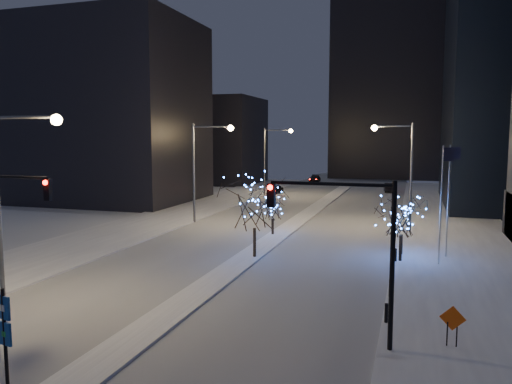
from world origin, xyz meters
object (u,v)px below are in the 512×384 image
at_px(wayfinding_sign, 4,328).
at_px(car_near, 275,189).
at_px(street_lamp_w_mid, 203,159).
at_px(car_far, 315,179).
at_px(street_lamp_east, 402,161).
at_px(holiday_tree_median_near, 255,203).
at_px(street_lamp_w_far, 271,152).
at_px(traffic_signal_east, 353,235).
at_px(car_mid, 389,187).
at_px(holiday_tree_median_far, 273,205).
at_px(street_lamp_w_near, 13,179).
at_px(construction_sign, 452,322).
at_px(holiday_tree_plaza_near, 401,215).
at_px(holiday_tree_plaza_far, 402,219).

bearing_deg(wayfinding_sign, car_near, 108.04).
height_order(street_lamp_w_mid, car_far, street_lamp_w_mid).
height_order(street_lamp_east, holiday_tree_median_near, street_lamp_east).
distance_m(street_lamp_east, car_far, 49.16).
bearing_deg(street_lamp_w_far, car_far, 85.11).
xyz_separation_m(traffic_signal_east, car_mid, (-1.33, 61.22, -4.04)).
bearing_deg(car_near, holiday_tree_median_far, -67.93).
height_order(street_lamp_w_far, street_lamp_east, same).
xyz_separation_m(street_lamp_east, car_mid, (-2.47, 32.22, -5.73)).
bearing_deg(street_lamp_east, traffic_signal_east, -92.26).
distance_m(car_near, wayfinding_sign, 60.90).
distance_m(street_lamp_w_mid, car_near, 28.11).
xyz_separation_m(street_lamp_w_near, car_near, (-0.06, 52.50, -5.85)).
distance_m(street_lamp_w_near, holiday_tree_median_near, 15.73).
distance_m(car_mid, construction_sign, 60.37).
bearing_deg(street_lamp_w_mid, traffic_signal_east, -55.49).
bearing_deg(street_lamp_w_mid, street_lamp_w_near, -90.00).
bearing_deg(holiday_tree_median_near, traffic_signal_east, -57.69).
bearing_deg(street_lamp_w_near, car_mid, 74.63).
bearing_deg(car_near, car_mid, 32.04).
xyz_separation_m(street_lamp_w_far, car_far, (2.03, 23.77, -5.82)).
height_order(traffic_signal_east, holiday_tree_median_near, traffic_signal_east).
height_order(holiday_tree_plaza_near, holiday_tree_plaza_far, holiday_tree_plaza_near).
distance_m(car_mid, wayfinding_sign, 68.89).
xyz_separation_m(car_near, car_far, (2.09, 21.28, 0.03)).
bearing_deg(holiday_tree_plaza_near, holiday_tree_median_near, -169.06).
bearing_deg(street_lamp_w_near, street_lamp_w_far, 90.00).
bearing_deg(street_lamp_east, wayfinding_sign, -108.56).
relative_size(traffic_signal_east, holiday_tree_median_far, 1.75).
bearing_deg(construction_sign, car_mid, 103.50).
distance_m(traffic_signal_east, wayfinding_sign, 13.23).
xyz_separation_m(car_near, wayfinding_sign, (7.00, -60.47, 1.54)).
relative_size(holiday_tree_median_far, wayfinding_sign, 1.12).
bearing_deg(car_near, street_lamp_w_far, -81.57).
bearing_deg(holiday_tree_plaza_near, traffic_signal_east, -95.83).
height_order(traffic_signal_east, car_mid, traffic_signal_east).
height_order(holiday_tree_plaza_far, wayfinding_sign, holiday_tree_plaza_far).
xyz_separation_m(street_lamp_w_far, holiday_tree_median_near, (9.44, -37.66, -2.50)).
height_order(street_lamp_w_far, car_far, street_lamp_w_far).
xyz_separation_m(holiday_tree_plaza_far, construction_sign, (2.41, -16.24, -1.58)).
relative_size(street_lamp_w_mid, traffic_signal_east, 1.43).
xyz_separation_m(traffic_signal_east, holiday_tree_median_far, (-9.44, 21.72, -2.05)).
height_order(traffic_signal_east, wayfinding_sign, traffic_signal_east).
relative_size(car_near, construction_sign, 2.25).
bearing_deg(car_far, construction_sign, -79.15).
bearing_deg(street_lamp_w_near, street_lamp_east, 55.81).
bearing_deg(holiday_tree_median_near, street_lamp_w_mid, 126.70).
relative_size(car_near, holiday_tree_plaza_far, 0.95).
distance_m(street_lamp_w_far, holiday_tree_median_near, 38.91).
xyz_separation_m(street_lamp_w_near, holiday_tree_plaza_far, (19.44, 16.33, -3.74)).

